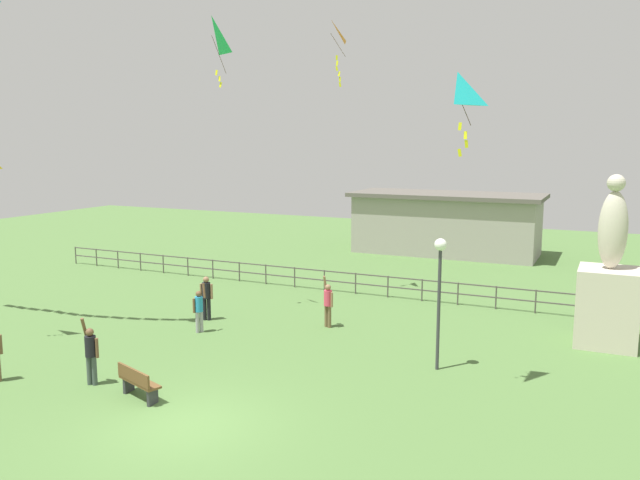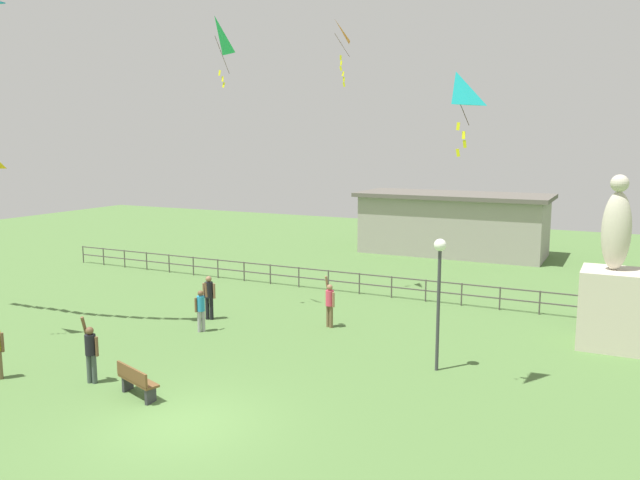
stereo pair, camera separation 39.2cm
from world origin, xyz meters
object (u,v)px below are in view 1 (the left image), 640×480
object	(u,v)px
person_2	(199,308)
kite_0	(331,37)
statue_monument	(608,293)
park_bench	(138,382)
kite_3	(212,37)
kite_1	(457,95)
person_0	(328,302)
person_1	(206,295)
lamppost	(440,274)
person_4	(91,352)

from	to	relation	value
person_2	kite_0	world-z (taller)	kite_0
person_2	kite_0	bearing A→B (deg)	75.55
statue_monument	kite_0	distance (m)	14.78
park_bench	kite_3	xyz separation A→B (m)	(-2.83, 7.93, 10.03)
person_2	kite_1	world-z (taller)	kite_1
person_0	person_2	bearing A→B (deg)	-146.80
kite_0	person_0	bearing A→B (deg)	-67.03
park_bench	person_2	bearing A→B (deg)	110.13
kite_3	person_1	bearing A→B (deg)	-82.97
park_bench	kite_0	world-z (taller)	kite_0
lamppost	kite_0	bearing A→B (deg)	132.68
person_1	person_4	xyz separation A→B (m)	(0.89, -6.73, -0.01)
person_1	statue_monument	bearing A→B (deg)	13.00
statue_monument	person_2	size ratio (longest dim) A/B	3.21
person_0	kite_0	bearing A→B (deg)	112.97
person_1	kite_0	size ratio (longest dim) A/B	0.63
person_2	lamppost	bearing A→B (deg)	-0.45
person_2	person_4	xyz separation A→B (m)	(0.21, -5.31, 0.07)
park_bench	person_0	world-z (taller)	person_0
lamppost	person_1	world-z (taller)	lamppost
person_1	person_2	size ratio (longest dim) A/B	0.95
park_bench	kite_3	bearing A→B (deg)	109.65
lamppost	kite_1	bearing A→B (deg)	-64.36
park_bench	person_4	bearing A→B (deg)	173.02
kite_0	kite_3	world-z (taller)	kite_0
person_2	kite_3	world-z (taller)	kite_3
person_4	kite_0	bearing A→B (deg)	82.50
person_4	kite_1	world-z (taller)	kite_1
park_bench	person_0	bearing A→B (deg)	77.25
park_bench	person_0	xyz separation A→B (m)	(1.82, 8.06, 0.48)
person_0	person_2	distance (m)	4.61
kite_0	kite_3	distance (m)	5.54
statue_monument	person_4	distance (m)	16.24
kite_1	person_4	bearing A→B (deg)	-156.93
kite_0	kite_1	world-z (taller)	kite_0
person_2	statue_monument	bearing A→B (deg)	19.37
lamppost	person_4	distance (m)	10.07
statue_monument	person_0	xyz separation A→B (m)	(-9.20, -2.07, -0.81)
statue_monument	person_0	size ratio (longest dim) A/B	3.02
park_bench	kite_3	world-z (taller)	kite_3
person_0	person_2	world-z (taller)	person_0
statue_monument	kite_3	bearing A→B (deg)	-171.00
statue_monument	person_1	distance (m)	14.12
kite_1	park_bench	bearing A→B (deg)	-150.58
lamppost	person_0	xyz separation A→B (m)	(-4.73, 2.59, -1.97)
statue_monument	kite_0	xyz separation A→B (m)	(-11.19, 2.63, 9.28)
person_0	kite_3	bearing A→B (deg)	-178.46
kite_0	kite_3	bearing A→B (deg)	-118.89
lamppost	kite_1	distance (m)	5.20
person_4	kite_1	bearing A→B (deg)	23.07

